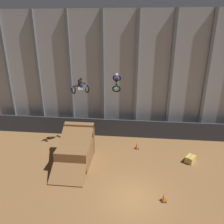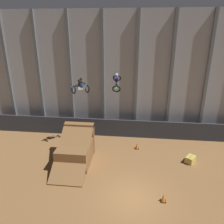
{
  "view_description": "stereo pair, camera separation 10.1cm",
  "coord_description": "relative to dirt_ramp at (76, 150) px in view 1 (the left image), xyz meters",
  "views": [
    {
      "loc": [
        -0.12,
        -11.66,
        10.54
      ],
      "look_at": [
        -2.0,
        6.01,
        3.8
      ],
      "focal_mm": 35.0,
      "sensor_mm": 36.0,
      "label": 1
    },
    {
      "loc": [
        -0.02,
        -11.65,
        10.54
      ],
      "look_at": [
        -2.0,
        6.01,
        3.8
      ],
      "focal_mm": 35.0,
      "sensor_mm": 36.0,
      "label": 2
    }
  ],
  "objects": [
    {
      "name": "hay_bale_trackside",
      "position": [
        9.63,
        0.75,
        -0.75
      ],
      "size": [
        1.01,
        1.08,
        0.57
      ],
      "rotation": [
        0.0,
        0.0,
        0.94
      ],
      "color": "#CCB751",
      "rests_on": "ground_plane"
    },
    {
      "name": "traffic_cone_arena_edge",
      "position": [
        6.87,
        -4.09,
        -0.75
      ],
      "size": [
        0.36,
        0.36,
        0.58
      ],
      "color": "black",
      "rests_on": "ground_plane"
    },
    {
      "name": "rider_bike_left_air",
      "position": [
        -0.14,
        3.04,
        4.68
      ],
      "size": [
        1.63,
        1.63,
        1.51
      ],
      "rotation": [
        -0.09,
        0.0,
        -0.79
      ],
      "color": "black"
    },
    {
      "name": "arena_back_wall",
      "position": [
        4.83,
        6.24,
        5.16
      ],
      "size": [
        32.0,
        0.4,
        12.38
      ],
      "color": "#A3A8B2",
      "rests_on": "ground_plane"
    },
    {
      "name": "traffic_cone_near_ramp",
      "position": [
        5.14,
        2.51,
        -0.75
      ],
      "size": [
        0.36,
        0.36,
        0.58
      ],
      "color": "black",
      "rests_on": "ground_plane"
    },
    {
      "name": "ground_plane",
      "position": [
        4.83,
        -4.01,
        -1.03
      ],
      "size": [
        60.0,
        60.0,
        0.0
      ],
      "primitive_type": "plane",
      "color": "olive"
    },
    {
      "name": "rider_bike_right_air",
      "position": [
        3.15,
        2.71,
        5.32
      ],
      "size": [
        0.82,
        1.86,
        1.69
      ],
      "rotation": [
        0.5,
        0.0,
        0.06
      ],
      "color": "black"
    },
    {
      "name": "lower_barrier",
      "position": [
        4.83,
        4.88,
        -0.09
      ],
      "size": [
        31.36,
        0.2,
        1.87
      ],
      "color": "#2D333D",
      "rests_on": "ground_plane"
    },
    {
      "name": "dirt_ramp",
      "position": [
        0.0,
        0.0,
        0.0
      ],
      "size": [
        2.61,
        5.01,
        3.01
      ],
      "color": "brown",
      "rests_on": "ground_plane"
    }
  ]
}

